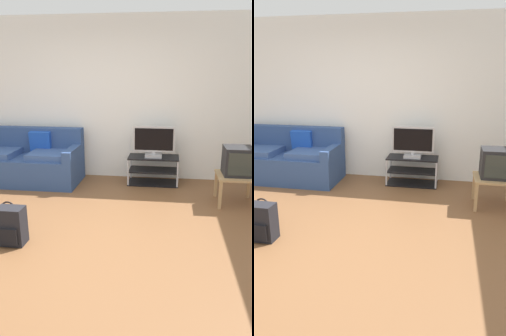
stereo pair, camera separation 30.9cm
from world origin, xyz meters
TOP-DOWN VIEW (x-y plane):
  - ground_plane at (0.00, 0.00)m, footprint 9.00×9.80m
  - wall_back at (0.00, 2.45)m, footprint 9.00×0.10m
  - couch at (-1.38, 1.93)m, footprint 1.81×0.86m
  - tv_stand at (0.75, 2.08)m, footprint 0.83×0.43m
  - flat_tv at (0.75, 2.06)m, footprint 0.68×0.22m
  - side_table at (1.94, 1.35)m, footprint 0.53×0.53m
  - crt_tv at (1.94, 1.36)m, footprint 0.38×0.39m
  - backpack at (-0.66, -0.17)m, footprint 0.29×0.27m
  - handbag at (-0.89, 0.23)m, footprint 0.30×0.12m

SIDE VIEW (x-z plane):
  - ground_plane at x=0.00m, z-range -0.02..0.00m
  - handbag at x=-0.89m, z-range -0.05..0.27m
  - backpack at x=-0.66m, z-range 0.00..0.41m
  - tv_stand at x=0.75m, z-range 0.00..0.46m
  - couch at x=-1.38m, z-range -0.10..0.78m
  - side_table at x=1.94m, z-range 0.15..0.57m
  - crt_tv at x=1.94m, z-range 0.42..0.82m
  - flat_tv at x=0.75m, z-range 0.46..0.96m
  - wall_back at x=0.00m, z-range 0.00..2.70m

